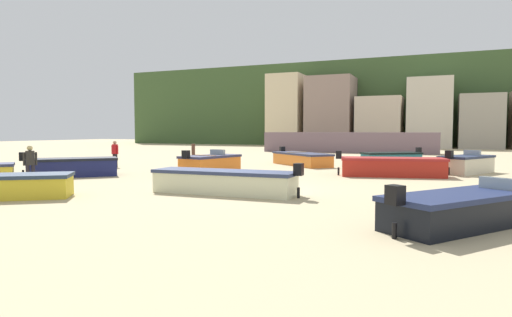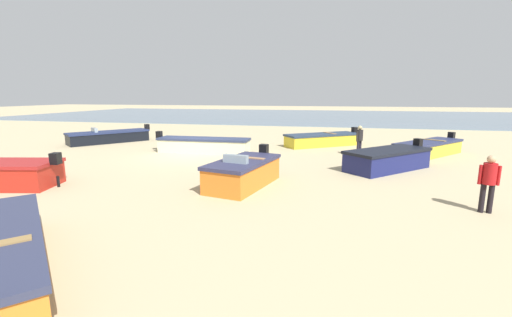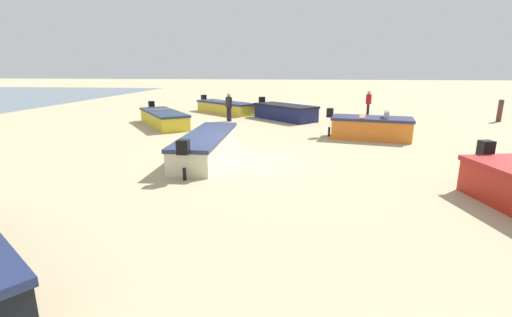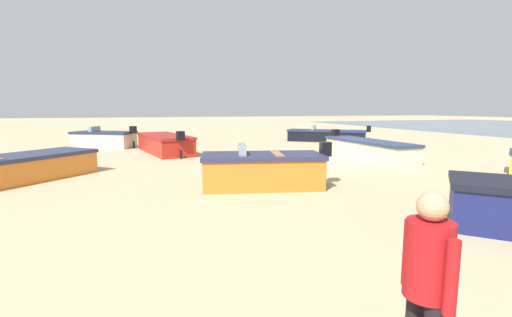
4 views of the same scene
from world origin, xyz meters
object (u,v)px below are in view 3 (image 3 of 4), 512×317
boat_yellow_5 (163,118)px  boat_navy_1 (285,112)px  mooring_post_near_water (500,111)px  beach_walker_foreground (229,105)px  boat_orange_6 (371,128)px  beach_walker_distant (368,102)px  boat_yellow_8 (225,107)px  boat_cream_7 (207,145)px

boat_yellow_5 → boat_navy_1: bearing=169.8°
boat_navy_1 → mooring_post_near_water: size_ratio=3.19×
mooring_post_near_water → beach_walker_foreground: beach_walker_foreground is taller
boat_orange_6 → beach_walker_distant: bearing=-177.2°
boat_yellow_8 → beach_walker_foreground: (3.65, 0.96, 0.55)m
boat_yellow_5 → mooring_post_near_water: (-3.67, 18.61, 0.22)m
boat_navy_1 → beach_walker_foreground: (0.99, -3.19, 0.50)m
boat_navy_1 → mooring_post_near_water: 12.27m
boat_cream_7 → beach_walker_distant: (-11.32, 7.49, 0.53)m
boat_yellow_8 → beach_walker_distant: (0.82, 9.28, 0.55)m
boat_cream_7 → boat_yellow_8: bearing=97.3°
boat_navy_1 → beach_walker_distant: (-1.85, 5.13, 0.50)m
boat_yellow_5 → mooring_post_near_water: mooring_post_near_water is taller
boat_orange_6 → boat_cream_7: size_ratio=0.69×
boat_cream_7 → beach_walker_foreground: size_ratio=3.38×
boat_orange_6 → beach_walker_distant: size_ratio=2.32×
boat_orange_6 → boat_navy_1: bearing=-131.9°
boat_yellow_8 → boat_cream_7: bearing=48.8°
boat_cream_7 → boat_navy_1: bearing=74.9°
boat_cream_7 → boat_yellow_8: size_ratio=1.19×
boat_orange_6 → mooring_post_near_water: (-6.04, 8.29, 0.14)m
boat_orange_6 → boat_yellow_8: (-8.08, -8.11, -0.09)m
boat_navy_1 → boat_orange_6: 6.71m
beach_walker_foreground → beach_walker_distant: bearing=-123.6°
boat_navy_1 → boat_yellow_8: boat_navy_1 is taller
beach_walker_distant → boat_orange_6: bearing=-5.4°
boat_yellow_5 → boat_orange_6: (2.38, 10.32, 0.09)m
boat_yellow_5 → beach_walker_foreground: size_ratio=2.94×
boat_yellow_5 → boat_cream_7: size_ratio=0.87×
boat_orange_6 → mooring_post_near_water: 10.26m
boat_orange_6 → boat_cream_7: bearing=-45.4°
boat_cream_7 → mooring_post_near_water: 17.77m
boat_navy_1 → boat_yellow_8: (-2.67, -4.14, -0.06)m
boat_yellow_5 → beach_walker_foreground: 3.81m
boat_orange_6 → beach_walker_foreground: beach_walker_foreground is taller
boat_cream_7 → beach_walker_distant: beach_walker_distant is taller
boat_yellow_5 → boat_orange_6: boat_orange_6 is taller
beach_walker_foreground → boat_orange_6: bearing=-174.2°
mooring_post_near_water → beach_walker_foreground: (1.62, -15.44, 0.33)m
boat_orange_6 → boat_yellow_8: boat_orange_6 is taller
boat_yellow_8 → mooring_post_near_water: 16.53m
boat_cream_7 → beach_walker_foreground: beach_walker_foreground is taller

